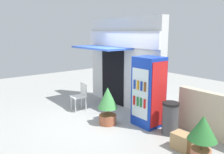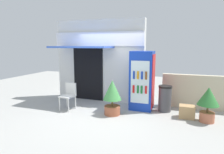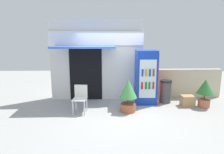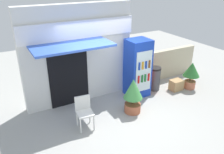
% 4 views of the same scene
% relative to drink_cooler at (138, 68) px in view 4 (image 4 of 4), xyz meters
% --- Properties ---
extents(ground, '(16.00, 16.00, 0.00)m').
position_rel_drink_cooler_xyz_m(ground, '(-1.20, -0.88, -0.94)').
color(ground, '#A3A39E').
extents(storefront_building, '(3.42, 1.33, 2.99)m').
position_rel_drink_cooler_xyz_m(storefront_building, '(-1.78, 0.59, 0.59)').
color(storefront_building, silver).
rests_on(storefront_building, ground).
extents(drink_cooler, '(0.73, 0.70, 1.89)m').
position_rel_drink_cooler_xyz_m(drink_cooler, '(0.00, 0.00, 0.00)').
color(drink_cooler, '#1438B2').
rests_on(drink_cooler, ground).
extents(plastic_chair, '(0.45, 0.46, 0.86)m').
position_rel_drink_cooler_xyz_m(plastic_chair, '(-2.23, -0.82, -0.44)').
color(plastic_chair, silver).
rests_on(plastic_chair, ground).
extents(potted_plant_near_shop, '(0.55, 0.55, 1.05)m').
position_rel_drink_cooler_xyz_m(potted_plant_near_shop, '(-0.73, -0.84, -0.34)').
color(potted_plant_near_shop, '#AD5B3D').
rests_on(potted_plant_near_shop, ground).
extents(potted_plant_curbside, '(0.57, 0.57, 0.96)m').
position_rel_drink_cooler_xyz_m(potted_plant_curbside, '(1.90, -0.52, -0.35)').
color(potted_plant_curbside, '#BC6B4C').
rests_on(potted_plant_curbside, ground).
extents(trash_bin, '(0.42, 0.42, 0.82)m').
position_rel_drink_cooler_xyz_m(trash_bin, '(0.73, 0.02, -0.53)').
color(trash_bin, '#47474C').
rests_on(trash_bin, ground).
extents(stone_boundary_wall, '(2.47, 0.20, 1.12)m').
position_rel_drink_cooler_xyz_m(stone_boundary_wall, '(1.83, 0.63, -0.39)').
color(stone_boundary_wall, beige).
rests_on(stone_boundary_wall, ground).
extents(cardboard_box, '(0.43, 0.33, 0.37)m').
position_rel_drink_cooler_xyz_m(cardboard_box, '(1.39, -0.39, -0.76)').
color(cardboard_box, tan).
rests_on(cardboard_box, ground).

